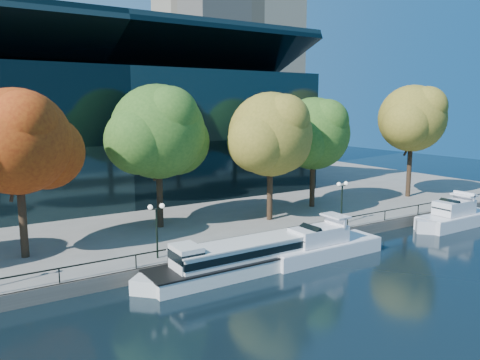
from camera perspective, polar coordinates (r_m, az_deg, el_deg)
ground at (r=35.48m, az=5.05°, el=-10.75°), size 160.00×160.00×0.00m
promenade at (r=67.03m, az=-14.15°, el=-1.05°), size 90.00×67.08×1.00m
railing at (r=37.40m, az=2.05°, el=-6.56°), size 88.20×0.08×0.99m
convention_building at (r=60.58m, az=-16.68°, el=5.41°), size 50.00×24.57×21.43m
tour_boat at (r=33.87m, az=-0.99°, el=-9.60°), size 14.54×3.24×2.76m
cruiser_near at (r=38.02m, az=9.61°, el=-7.86°), size 11.34×2.92×3.29m
cruiser_far at (r=51.34m, az=24.59°, el=-4.04°), size 10.42×2.89×3.40m
tree_1 at (r=36.68m, az=-25.28°, el=4.00°), size 9.45×7.75×12.28m
tree_2 at (r=42.35m, az=-9.71°, el=5.57°), size 10.48×8.60×12.89m
tree_3 at (r=44.66m, az=3.94°, el=5.34°), size 9.98×8.18×12.27m
tree_4 at (r=51.14m, az=9.13°, el=5.42°), size 9.68×7.94×11.87m
tree_5 at (r=59.82m, az=20.37°, el=6.88°), size 9.89×8.11×13.41m
lamp_1 at (r=34.31m, az=-10.15°, el=-4.61°), size 1.26×0.36×4.03m
lamp_2 at (r=44.40m, az=12.34°, el=-1.54°), size 1.26×0.36×4.03m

